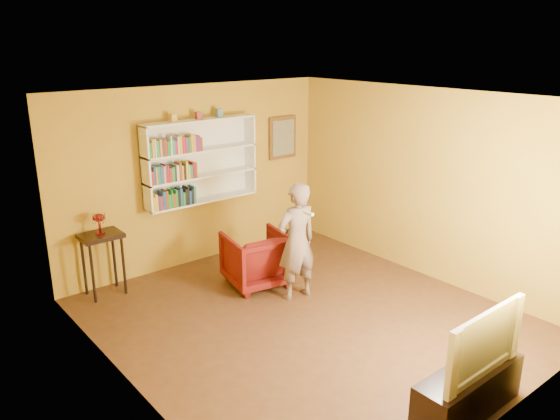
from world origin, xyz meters
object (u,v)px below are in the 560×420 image
at_px(person, 297,242).
at_px(console_table, 102,244).
at_px(bookshelf, 199,161).
at_px(television, 474,339).
at_px(armchair, 257,259).
at_px(ruby_lustre, 99,219).
at_px(tv_cabinet, 468,391).

bearing_deg(person, console_table, -34.84).
relative_size(bookshelf, television, 1.62).
relative_size(bookshelf, armchair, 2.16).
distance_m(ruby_lustre, person, 2.60).
distance_m(bookshelf, person, 2.05).
bearing_deg(television, person, 82.95).
bearing_deg(ruby_lustre, tv_cabinet, -70.32).
xyz_separation_m(bookshelf, ruby_lustre, (-1.64, -0.16, -0.53)).
bearing_deg(tv_cabinet, armchair, 87.23).
height_order(armchair, tv_cabinet, armchair).
bearing_deg(tv_cabinet, ruby_lustre, 109.68).
height_order(bookshelf, console_table, bookshelf).
relative_size(console_table, ruby_lustre, 3.16).
distance_m(console_table, armchair, 2.09).
xyz_separation_m(person, television, (-0.34, -2.80, -0.03)).
bearing_deg(ruby_lustre, console_table, -38.66).
bearing_deg(console_table, person, -41.19).
xyz_separation_m(console_table, television, (1.61, -4.50, 0.05)).
distance_m(console_table, person, 2.59).
bearing_deg(tv_cabinet, console_table, 109.68).
distance_m(armchair, television, 3.48).
xyz_separation_m(console_table, person, (1.95, -1.70, 0.07)).
relative_size(ruby_lustre, television, 0.25).
bearing_deg(tv_cabinet, person, 83.15).
xyz_separation_m(ruby_lustre, tv_cabinet, (1.61, -4.50, -0.84)).
relative_size(ruby_lustre, armchair, 0.33).
distance_m(console_table, tv_cabinet, 4.80).
height_order(person, tv_cabinet, person).
bearing_deg(armchair, person, 115.79).
bearing_deg(console_table, ruby_lustre, 141.34).
bearing_deg(person, television, 89.50).
xyz_separation_m(console_table, tv_cabinet, (1.61, -4.50, -0.50)).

